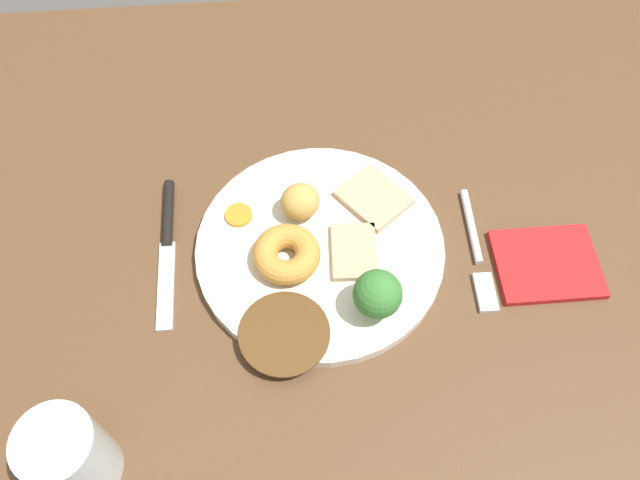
# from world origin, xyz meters

# --- Properties ---
(dining_table) EXTENTS (1.20, 0.84, 0.04)m
(dining_table) POSITION_xyz_m (0.00, 0.00, 0.02)
(dining_table) COLOR brown
(dining_table) RESTS_ON ground
(dinner_plate) EXTENTS (0.27, 0.27, 0.01)m
(dinner_plate) POSITION_xyz_m (-0.04, 0.01, 0.04)
(dinner_plate) COLOR silver
(dinner_plate) RESTS_ON dining_table
(gravy_pool) EXTENTS (0.09, 0.09, 0.00)m
(gravy_pool) POSITION_xyz_m (0.01, 0.11, 0.05)
(gravy_pool) COLOR #563819
(gravy_pool) RESTS_ON dinner_plate
(meat_slice_main) EXTENTS (0.05, 0.07, 0.01)m
(meat_slice_main) POSITION_xyz_m (-0.07, 0.02, 0.05)
(meat_slice_main) COLOR tan
(meat_slice_main) RESTS_ON dinner_plate
(meat_slice_under) EXTENTS (0.09, 0.09, 0.01)m
(meat_slice_under) POSITION_xyz_m (-0.10, -0.05, 0.05)
(meat_slice_under) COLOR tan
(meat_slice_under) RESTS_ON dinner_plate
(yorkshire_pudding) EXTENTS (0.07, 0.07, 0.03)m
(yorkshire_pudding) POSITION_xyz_m (0.00, 0.02, 0.06)
(yorkshire_pudding) COLOR #C68938
(yorkshire_pudding) RESTS_ON dinner_plate
(roast_potato_left) EXTENTS (0.05, 0.05, 0.04)m
(roast_potato_left) POSITION_xyz_m (-0.02, -0.04, 0.07)
(roast_potato_left) COLOR tan
(roast_potato_left) RESTS_ON dinner_plate
(carrot_coin_front) EXTENTS (0.03, 0.03, 0.00)m
(carrot_coin_front) POSITION_xyz_m (0.05, -0.04, 0.05)
(carrot_coin_front) COLOR orange
(carrot_coin_front) RESTS_ON dinner_plate
(broccoli_floret) EXTENTS (0.05, 0.05, 0.06)m
(broccoli_floret) POSITION_xyz_m (-0.09, 0.09, 0.08)
(broccoli_floret) COLOR #8CB766
(broccoli_floret) RESTS_ON dinner_plate
(fork) EXTENTS (0.02, 0.15, 0.01)m
(fork) POSITION_xyz_m (-0.21, 0.02, 0.04)
(fork) COLOR silver
(fork) RESTS_ON dining_table
(knife) EXTENTS (0.02, 0.19, 0.01)m
(knife) POSITION_xyz_m (0.13, -0.02, 0.04)
(knife) COLOR black
(knife) RESTS_ON dining_table
(water_glass) EXTENTS (0.07, 0.07, 0.09)m
(water_glass) POSITION_xyz_m (0.19, 0.22, 0.08)
(water_glass) COLOR silver
(water_glass) RESTS_ON dining_table
(folded_napkin) EXTENTS (0.11, 0.09, 0.01)m
(folded_napkin) POSITION_xyz_m (-0.28, 0.04, 0.04)
(folded_napkin) COLOR red
(folded_napkin) RESTS_ON dining_table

